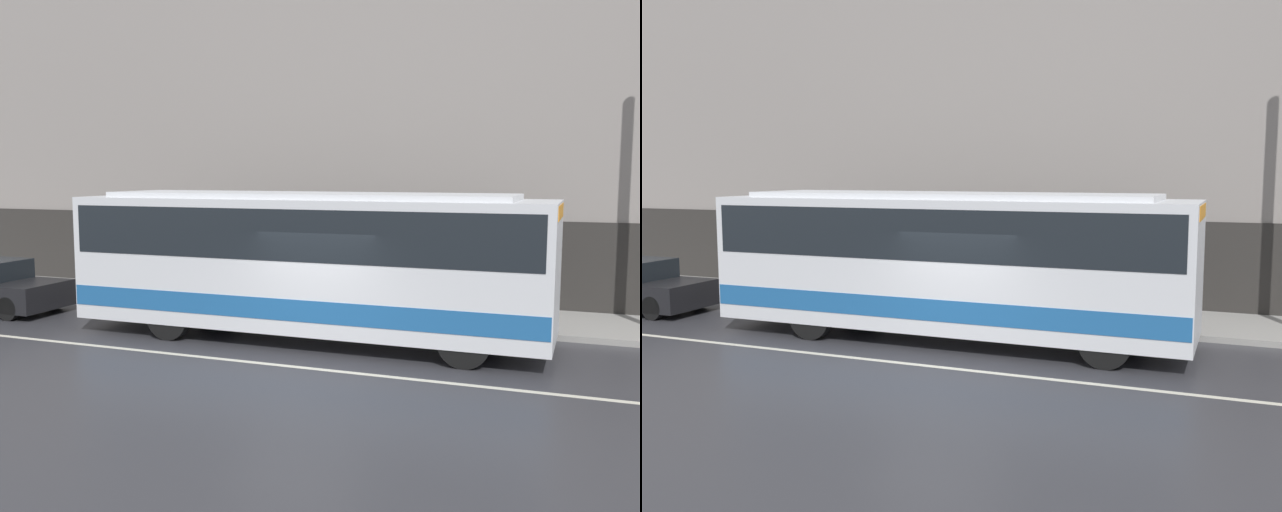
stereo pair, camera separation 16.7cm
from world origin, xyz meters
TOP-DOWN VIEW (x-y plane):
  - ground_plane at (0.00, 0.00)m, footprint 60.00×60.00m
  - sidewalk at (0.00, 5.53)m, footprint 60.00×3.06m
  - building_facade at (0.00, 7.20)m, footprint 60.00×0.35m
  - lane_stripe at (0.00, 0.00)m, footprint 54.00×0.14m
  - transit_bus at (-0.69, 2.19)m, footprint 10.55×2.55m

SIDE VIEW (x-z plane):
  - ground_plane at x=0.00m, z-range 0.00..0.00m
  - lane_stripe at x=0.00m, z-range 0.00..0.01m
  - sidewalk at x=0.00m, z-range 0.00..0.14m
  - transit_bus at x=-0.69m, z-range 0.21..3.47m
  - building_facade at x=0.00m, z-range -0.18..9.63m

